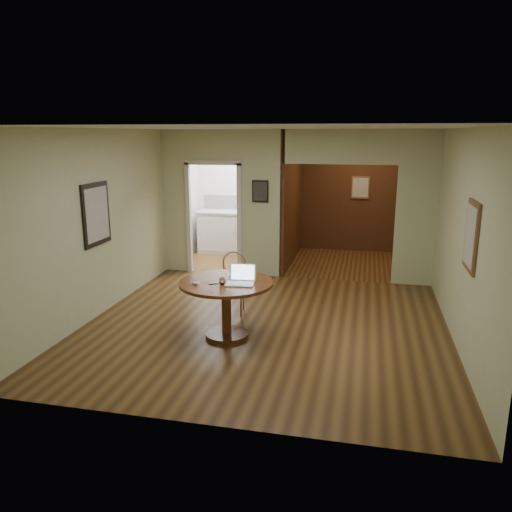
% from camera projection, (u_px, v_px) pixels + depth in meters
% --- Properties ---
extents(floor, '(5.00, 5.00, 0.00)m').
position_uv_depth(floor, '(265.00, 326.00, 6.98)').
color(floor, '#412912').
rests_on(floor, ground).
extents(room_shell, '(5.20, 7.50, 5.00)m').
position_uv_depth(room_shell, '(273.00, 204.00, 9.71)').
color(room_shell, silver).
rests_on(room_shell, ground).
extents(dining_table, '(1.22, 1.22, 0.76)m').
position_uv_depth(dining_table, '(226.00, 296.00, 6.50)').
color(dining_table, brown).
rests_on(dining_table, ground).
extents(chair, '(0.43, 0.43, 0.92)m').
position_uv_depth(chair, '(233.00, 279.00, 7.43)').
color(chair, '#AD6C3D').
rests_on(chair, ground).
extents(open_laptop, '(0.36, 0.32, 0.24)m').
position_uv_depth(open_laptop, '(241.00, 278.00, 6.37)').
color(open_laptop, silver).
rests_on(open_laptop, dining_table).
extents(closed_laptop, '(0.36, 0.27, 0.03)m').
position_uv_depth(closed_laptop, '(239.00, 277.00, 6.63)').
color(closed_laptop, '#AEADB2').
rests_on(closed_laptop, dining_table).
extents(mouse, '(0.11, 0.07, 0.04)m').
position_uv_depth(mouse, '(195.00, 283.00, 6.31)').
color(mouse, silver).
rests_on(mouse, dining_table).
extents(wine_glass, '(0.09, 0.09, 0.10)m').
position_uv_depth(wine_glass, '(222.00, 281.00, 6.30)').
color(wine_glass, white).
rests_on(wine_glass, dining_table).
extents(pen, '(0.11, 0.09, 0.01)m').
position_uv_depth(pen, '(213.00, 284.00, 6.34)').
color(pen, '#0E0D5C').
rests_on(pen, dining_table).
extents(kitchen_cabinet, '(2.06, 0.60, 0.94)m').
position_uv_depth(kitchen_cabinet, '(243.00, 232.00, 11.14)').
color(kitchen_cabinet, silver).
rests_on(kitchen_cabinet, ground).
extents(grocery_bag, '(0.34, 0.30, 0.30)m').
position_uv_depth(grocery_bag, '(262.00, 206.00, 10.90)').
color(grocery_bag, tan).
rests_on(grocery_bag, kitchen_cabinet).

